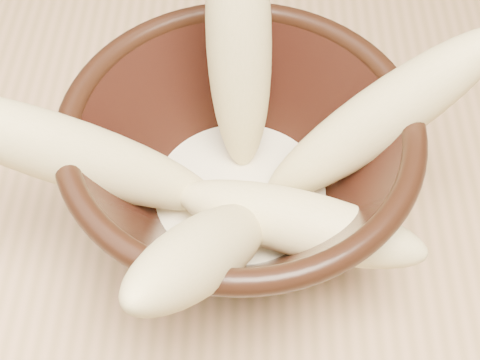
{
  "coord_description": "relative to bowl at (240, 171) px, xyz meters",
  "views": [
    {
      "loc": [
        -0.23,
        -0.39,
        1.16
      ],
      "look_at": [
        -0.23,
        -0.14,
        0.81
      ],
      "focal_mm": 50.0,
      "sensor_mm": 36.0,
      "label": 1
    }
  ],
  "objects": [
    {
      "name": "milk_puddle",
      "position": [
        0.0,
        0.0,
        -0.03
      ],
      "size": [
        0.12,
        0.12,
        0.02
      ],
      "primitive_type": "cylinder",
      "color": "beige",
      "rests_on": "bowl"
    },
    {
      "name": "banana_upright",
      "position": [
        -0.0,
        0.05,
        0.06
      ],
      "size": [
        0.05,
        0.1,
        0.18
      ],
      "primitive_type": "ellipsoid",
      "rotation": [
        0.3,
        0.0,
        3.26
      ],
      "color": "#D2C47C",
      "rests_on": "bowl"
    },
    {
      "name": "banana_across",
      "position": [
        0.03,
        -0.04,
        0.0
      ],
      "size": [
        0.16,
        0.09,
        0.05
      ],
      "primitive_type": "ellipsoid",
      "rotation": [
        1.5,
        0.0,
        1.26
      ],
      "color": "#D2C47C",
      "rests_on": "bowl"
    },
    {
      "name": "bowl",
      "position": [
        0.0,
        0.0,
        0.0
      ],
      "size": [
        0.22,
        0.22,
        0.12
      ],
      "rotation": [
        0.0,
        0.0,
        0.38
      ],
      "color": "black",
      "rests_on": "table"
    },
    {
      "name": "banana_right",
      "position": [
        0.08,
        0.01,
        0.03
      ],
      "size": [
        0.16,
        0.08,
        0.15
      ],
      "primitive_type": "ellipsoid",
      "rotation": [
        0.85,
        0.0,
        1.82
      ],
      "color": "#D2C47C",
      "rests_on": "bowl"
    },
    {
      "name": "banana_front",
      "position": [
        -0.02,
        -0.08,
        0.03
      ],
      "size": [
        0.1,
        0.16,
        0.15
      ],
      "primitive_type": "ellipsoid",
      "rotation": [
        0.84,
        0.0,
        -0.43
      ],
      "color": "#D2C47C",
      "rests_on": "bowl"
    },
    {
      "name": "banana_left",
      "position": [
        -0.09,
        -0.02,
        0.04
      ],
      "size": [
        0.18,
        0.06,
        0.15
      ],
      "primitive_type": "ellipsoid",
      "rotation": [
        0.92,
        0.0,
        -1.44
      ],
      "color": "#D2C47C",
      "rests_on": "bowl"
    }
  ]
}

